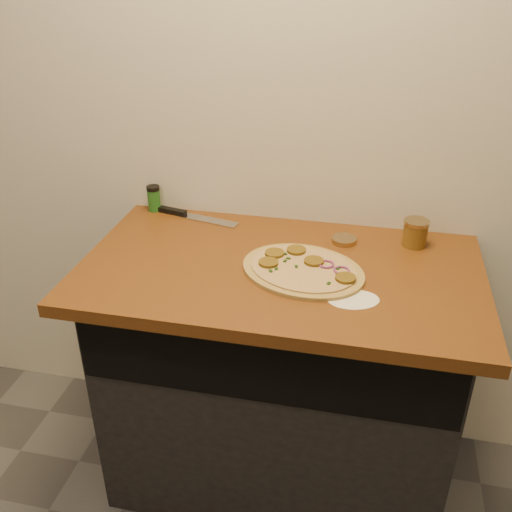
% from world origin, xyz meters
% --- Properties ---
extents(cabinet, '(1.10, 0.60, 0.86)m').
position_xyz_m(cabinet, '(0.00, 1.45, 0.43)').
color(cabinet, black).
rests_on(cabinet, ground).
extents(countertop, '(1.20, 0.70, 0.04)m').
position_xyz_m(countertop, '(0.00, 1.42, 0.88)').
color(countertop, brown).
rests_on(countertop, cabinet).
extents(pizza, '(0.47, 0.47, 0.02)m').
position_xyz_m(pizza, '(0.07, 1.40, 0.91)').
color(pizza, tan).
rests_on(pizza, countertop).
extents(chefs_knife, '(0.32, 0.10, 0.02)m').
position_xyz_m(chefs_knife, '(-0.38, 1.69, 0.91)').
color(chefs_knife, '#B7BAC1').
rests_on(chefs_knife, countertop).
extents(mason_jar_lid, '(0.10, 0.10, 0.02)m').
position_xyz_m(mason_jar_lid, '(0.17, 1.61, 0.91)').
color(mason_jar_lid, '#A0895D').
rests_on(mason_jar_lid, countertop).
extents(salsa_jar, '(0.08, 0.08, 0.09)m').
position_xyz_m(salsa_jar, '(0.39, 1.64, 0.94)').
color(salsa_jar, '#A71D10').
rests_on(salsa_jar, countertop).
extents(spice_shaker, '(0.05, 0.05, 0.09)m').
position_xyz_m(spice_shaker, '(-0.52, 1.72, 0.95)').
color(spice_shaker, '#21621F').
rests_on(spice_shaker, countertop).
extents(flour_spill, '(0.18, 0.18, 0.00)m').
position_xyz_m(flour_spill, '(0.23, 1.28, 0.90)').
color(flour_spill, silver).
rests_on(flour_spill, countertop).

